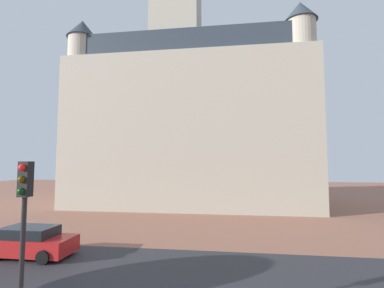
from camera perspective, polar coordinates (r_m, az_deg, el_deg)
ground_plane at (r=14.39m, az=0.56°, el=-22.90°), size 120.00×120.00×0.00m
street_asphalt_strip at (r=12.01m, az=-1.15°, el=-26.76°), size 120.00×7.28×0.00m
landmark_building at (r=32.36m, az=-0.53°, el=5.74°), size 26.04×13.59×35.68m
car_red at (r=16.50m, az=-31.29°, el=-17.32°), size 4.45×2.01×1.45m
traffic_light_pole at (r=8.22m, az=-32.13°, el=-12.99°), size 0.28×0.34×4.66m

